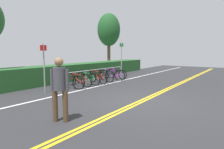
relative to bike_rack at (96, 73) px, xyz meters
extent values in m
cube|color=#2B2B2D|center=(-2.31, -4.06, -0.63)|extent=(36.80, 12.04, 0.05)
cube|color=gold|center=(-2.31, -4.14, -0.61)|extent=(33.12, 0.10, 0.00)
cube|color=gold|center=(-2.31, -3.98, -0.61)|extent=(33.12, 0.10, 0.00)
cube|color=white|center=(-2.31, -0.77, -0.61)|extent=(33.12, 0.12, 0.00)
cylinder|color=#9EA0A5|center=(-2.62, 0.00, -0.22)|extent=(0.05, 0.05, 0.78)
cylinder|color=#9EA0A5|center=(-0.87, 0.00, -0.22)|extent=(0.05, 0.05, 0.78)
cylinder|color=#9EA0A5|center=(0.87, 0.00, -0.22)|extent=(0.05, 0.05, 0.78)
cylinder|color=#9EA0A5|center=(2.62, 0.00, -0.22)|extent=(0.05, 0.05, 0.78)
cylinder|color=#9EA0A5|center=(0.00, 0.00, 0.17)|extent=(5.25, 0.04, 0.04)
torus|color=black|center=(-2.17, 0.45, -0.28)|extent=(0.19, 0.71, 0.71)
torus|color=black|center=(-1.98, -0.53, -0.28)|extent=(0.19, 0.71, 0.71)
cylinder|color=black|center=(-2.10, 0.08, -0.20)|extent=(0.14, 0.57, 0.48)
cylinder|color=black|center=(-2.08, 0.02, 0.01)|extent=(0.16, 0.68, 0.07)
cylinder|color=black|center=(-2.03, -0.25, -0.22)|extent=(0.07, 0.17, 0.43)
cylinder|color=black|center=(-2.01, -0.36, -0.35)|extent=(0.10, 0.36, 0.18)
cylinder|color=black|center=(-2.00, -0.42, -0.14)|extent=(0.08, 0.25, 0.30)
cylinder|color=black|center=(-2.16, 0.40, -0.13)|extent=(0.06, 0.14, 0.32)
cube|color=black|center=(-2.02, -0.32, 0.03)|extent=(0.12, 0.21, 0.05)
cylinder|color=black|center=(-2.15, 0.35, 0.08)|extent=(0.46, 0.11, 0.03)
torus|color=black|center=(-1.43, 0.58, -0.28)|extent=(0.14, 0.71, 0.71)
torus|color=black|center=(-1.30, -0.44, -0.28)|extent=(0.14, 0.71, 0.71)
cylinder|color=red|center=(-1.38, 0.20, -0.20)|extent=(0.11, 0.59, 0.49)
cylinder|color=red|center=(-1.37, 0.13, 0.02)|extent=(0.12, 0.70, 0.07)
cylinder|color=red|center=(-1.34, -0.15, -0.21)|extent=(0.06, 0.17, 0.44)
cylinder|color=red|center=(-1.32, -0.26, -0.35)|extent=(0.08, 0.38, 0.18)
cylinder|color=red|center=(-1.32, -0.33, -0.14)|extent=(0.07, 0.26, 0.30)
cylinder|color=red|center=(-1.42, 0.53, -0.12)|extent=(0.05, 0.14, 0.32)
cube|color=black|center=(-1.33, -0.22, 0.03)|extent=(0.10, 0.21, 0.05)
cylinder|color=red|center=(-1.41, 0.48, 0.08)|extent=(0.46, 0.08, 0.03)
torus|color=black|center=(-0.70, 0.47, -0.27)|extent=(0.06, 0.72, 0.72)
torus|color=black|center=(-0.69, -0.48, -0.27)|extent=(0.06, 0.72, 0.72)
cylinder|color=#198C38|center=(-0.70, 0.12, -0.19)|extent=(0.04, 0.55, 0.49)
cylinder|color=#198C38|center=(-0.70, 0.05, 0.02)|extent=(0.04, 0.65, 0.07)
cylinder|color=#198C38|center=(-0.69, -0.21, -0.21)|extent=(0.04, 0.16, 0.44)
cylinder|color=#198C38|center=(-0.69, -0.31, -0.35)|extent=(0.04, 0.35, 0.18)
cylinder|color=#198C38|center=(-0.69, -0.38, -0.13)|extent=(0.04, 0.24, 0.30)
cylinder|color=#198C38|center=(-0.70, 0.42, -0.12)|extent=(0.04, 0.13, 0.33)
cube|color=black|center=(-0.69, -0.27, 0.04)|extent=(0.08, 0.20, 0.05)
cylinder|color=#198C38|center=(-0.70, 0.38, 0.09)|extent=(0.46, 0.03, 0.03)
torus|color=black|center=(0.15, 0.38, -0.26)|extent=(0.26, 0.74, 0.76)
torus|color=black|center=(-0.14, -0.61, -0.26)|extent=(0.26, 0.74, 0.76)
cylinder|color=red|center=(0.04, 0.01, -0.17)|extent=(0.20, 0.58, 0.52)
cylinder|color=red|center=(0.02, -0.05, 0.06)|extent=(0.23, 0.69, 0.07)
cylinder|color=red|center=(-0.06, -0.33, -0.19)|extent=(0.08, 0.17, 0.47)
cylinder|color=red|center=(-0.09, -0.44, -0.33)|extent=(0.14, 0.37, 0.19)
cylinder|color=red|center=(-0.11, -0.50, -0.11)|extent=(0.11, 0.26, 0.32)
cylinder|color=red|center=(0.13, 0.33, -0.09)|extent=(0.07, 0.14, 0.34)
cube|color=black|center=(-0.08, -0.39, 0.07)|extent=(0.13, 0.21, 0.05)
cylinder|color=red|center=(0.12, 0.28, 0.13)|extent=(0.45, 0.15, 0.03)
torus|color=black|center=(0.82, 0.49, -0.25)|extent=(0.21, 0.76, 0.77)
torus|color=black|center=(0.62, -0.51, -0.25)|extent=(0.21, 0.76, 0.77)
cylinder|color=black|center=(0.75, 0.12, -0.16)|extent=(0.16, 0.58, 0.52)
cylinder|color=black|center=(0.73, 0.05, 0.07)|extent=(0.18, 0.69, 0.07)
cylinder|color=black|center=(0.68, -0.22, -0.18)|extent=(0.07, 0.17, 0.47)
cylinder|color=black|center=(0.65, -0.34, -0.33)|extent=(0.11, 0.37, 0.19)
cylinder|color=black|center=(0.64, -0.40, -0.10)|extent=(0.09, 0.26, 0.32)
cylinder|color=black|center=(0.81, 0.44, -0.08)|extent=(0.06, 0.14, 0.35)
cube|color=black|center=(0.66, -0.29, 0.08)|extent=(0.12, 0.21, 0.05)
cylinder|color=black|center=(0.80, 0.39, 0.13)|extent=(0.46, 0.12, 0.03)
torus|color=black|center=(1.34, 0.42, -0.28)|extent=(0.19, 0.70, 0.70)
torus|color=black|center=(1.55, -0.64, -0.28)|extent=(0.19, 0.70, 0.70)
cylinder|color=purple|center=(1.42, 0.02, -0.20)|extent=(0.15, 0.61, 0.48)
cylinder|color=purple|center=(1.43, -0.05, 0.01)|extent=(0.18, 0.72, 0.07)
cylinder|color=purple|center=(1.49, -0.34, -0.22)|extent=(0.07, 0.18, 0.43)
cylinder|color=purple|center=(1.51, -0.45, -0.36)|extent=(0.11, 0.39, 0.18)
cylinder|color=purple|center=(1.53, -0.52, -0.15)|extent=(0.09, 0.27, 0.30)
cylinder|color=purple|center=(1.35, 0.36, -0.13)|extent=(0.06, 0.15, 0.32)
cube|color=black|center=(1.51, -0.41, 0.02)|extent=(0.12, 0.21, 0.05)
cylinder|color=purple|center=(1.36, 0.31, 0.07)|extent=(0.46, 0.12, 0.03)
torus|color=black|center=(2.22, 0.52, -0.31)|extent=(0.11, 0.66, 0.66)
torus|color=black|center=(2.14, -0.48, -0.31)|extent=(0.11, 0.66, 0.66)
cylinder|color=purple|center=(2.19, 0.14, -0.23)|extent=(0.09, 0.58, 0.45)
cylinder|color=purple|center=(2.19, 0.08, -0.03)|extent=(0.10, 0.69, 0.07)
cylinder|color=purple|center=(2.16, -0.20, -0.25)|extent=(0.05, 0.17, 0.40)
cylinder|color=purple|center=(2.15, -0.31, -0.37)|extent=(0.07, 0.37, 0.17)
cylinder|color=purple|center=(2.15, -0.37, -0.18)|extent=(0.06, 0.25, 0.28)
cylinder|color=purple|center=(2.22, 0.47, -0.16)|extent=(0.05, 0.14, 0.30)
cube|color=black|center=(2.16, -0.26, -0.02)|extent=(0.10, 0.21, 0.05)
cylinder|color=purple|center=(2.22, 0.42, 0.03)|extent=(0.46, 0.07, 0.03)
cylinder|color=#4C3826|center=(-5.51, -3.14, -0.19)|extent=(0.14, 0.14, 0.84)
cylinder|color=#4C3826|center=(-5.38, -3.39, -0.19)|extent=(0.14, 0.14, 0.84)
cylinder|color=#3F3F47|center=(-5.45, -3.26, 0.53)|extent=(0.32, 0.32, 0.59)
sphere|color=#8C6647|center=(-5.45, -3.26, 0.97)|extent=(0.23, 0.23, 0.23)
cylinder|color=#3F3F47|center=(-5.54, -3.09, 0.50)|extent=(0.09, 0.09, 0.55)
cylinder|color=#3F3F47|center=(-5.36, -3.44, 0.50)|extent=(0.09, 0.09, 0.55)
cylinder|color=gray|center=(-3.36, 0.19, 0.47)|extent=(0.06, 0.06, 2.16)
cube|color=red|center=(-3.36, 0.19, 1.37)|extent=(0.36, 0.08, 0.24)
cylinder|color=gray|center=(3.04, 0.17, 0.61)|extent=(0.06, 0.06, 2.44)
cube|color=#198C33|center=(3.04, 0.17, 1.65)|extent=(0.36, 0.09, 0.24)
cube|color=#235626|center=(1.50, 2.16, -0.10)|extent=(14.25, 1.36, 1.01)
cylinder|color=brown|center=(6.28, 3.58, 0.61)|extent=(0.29, 0.29, 2.44)
ellipsoid|color=#1C4C21|center=(6.28, 3.58, 3.18)|extent=(2.09, 2.09, 2.97)
camera|label=1|loc=(-8.81, -7.24, 1.24)|focal=31.79mm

